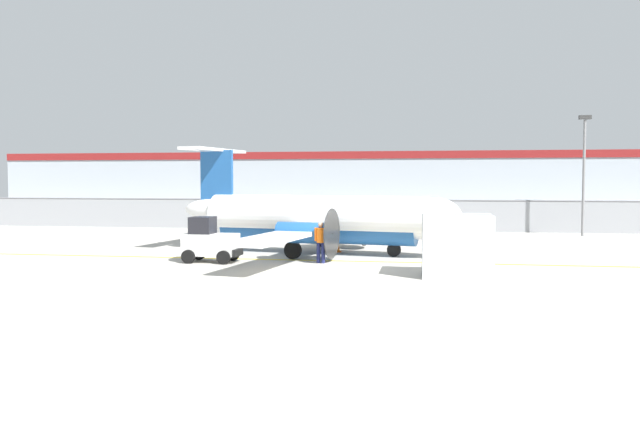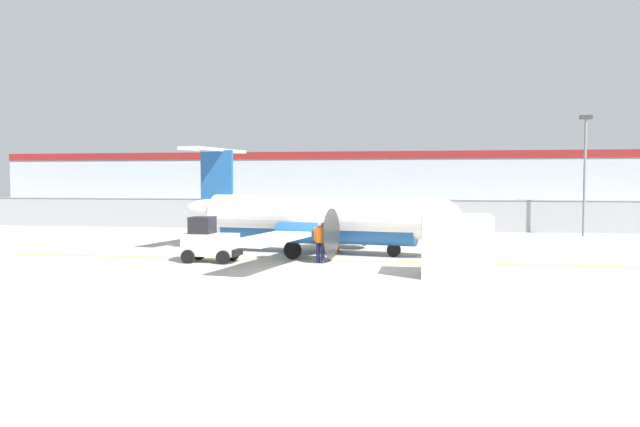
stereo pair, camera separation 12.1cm
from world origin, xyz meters
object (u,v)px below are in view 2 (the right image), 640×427
(apron_light_pole, at_px, (585,165))
(parked_car_0, at_px, (251,206))
(cargo_container, at_px, (456,245))
(parked_car_2, at_px, (445,214))
(commuter_airplane, at_px, (321,219))
(traffic_cone_near_left, at_px, (479,265))
(traffic_cone_near_right, at_px, (225,248))
(traffic_cone_far_left, at_px, (337,245))
(baggage_tug, at_px, (209,241))
(ground_crew_worker, at_px, (320,240))
(parked_car_1, at_px, (306,213))
(parked_car_3, at_px, (532,210))

(apron_light_pole, bearing_deg, parked_car_0, 144.49)
(cargo_container, xyz_separation_m, parked_car_2, (0.48, 24.48, -0.21))
(commuter_airplane, height_order, apron_light_pole, apron_light_pole)
(traffic_cone_near_left, distance_m, traffic_cone_near_right, 11.61)
(cargo_container, bearing_deg, traffic_cone_near_left, 46.07)
(traffic_cone_far_left, distance_m, apron_light_pole, 17.69)
(baggage_tug, relative_size, apron_light_pole, 0.32)
(commuter_airplane, height_order, ground_crew_worker, commuter_airplane)
(traffic_cone_near_right, xyz_separation_m, parked_car_1, (0.03, 19.76, 0.58))
(baggage_tug, distance_m, traffic_cone_far_left, 6.48)
(baggage_tug, xyz_separation_m, ground_crew_worker, (4.61, 0.37, 0.10))
(cargo_container, relative_size, traffic_cone_near_left, 3.81)
(ground_crew_worker, distance_m, cargo_container, 5.93)
(parked_car_0, bearing_deg, commuter_airplane, -64.64)
(baggage_tug, distance_m, cargo_container, 10.17)
(parked_car_1, bearing_deg, commuter_airplane, -79.94)
(traffic_cone_near_right, height_order, apron_light_pole, apron_light_pole)
(parked_car_2, xyz_separation_m, parked_car_3, (7.45, 7.92, 0.00))
(traffic_cone_far_left, bearing_deg, traffic_cone_near_right, -159.69)
(commuter_airplane, height_order, traffic_cone_near_left, commuter_airplane)
(traffic_cone_near_left, bearing_deg, traffic_cone_near_right, 160.08)
(parked_car_3, distance_m, apron_light_pole, 15.51)
(traffic_cone_near_left, distance_m, apron_light_pole, 18.49)
(parked_car_2, bearing_deg, parked_car_3, -131.41)
(commuter_airplane, relative_size, traffic_cone_far_left, 25.05)
(baggage_tug, height_order, apron_light_pole, apron_light_pole)
(baggage_tug, relative_size, traffic_cone_near_left, 3.67)
(commuter_airplane, distance_m, parked_car_2, 19.59)
(apron_light_pole, bearing_deg, parked_car_3, 91.92)
(parked_car_1, bearing_deg, baggage_tug, -92.44)
(ground_crew_worker, xyz_separation_m, traffic_cone_near_right, (-4.76, 2.16, -0.64))
(parked_car_0, distance_m, parked_car_1, 13.52)
(parked_car_2, bearing_deg, parked_car_0, -30.34)
(traffic_cone_near_right, distance_m, apron_light_pole, 22.64)
(cargo_container, relative_size, apron_light_pole, 0.34)
(traffic_cone_far_left, relative_size, parked_car_3, 0.15)
(apron_light_pole, bearing_deg, ground_crew_worker, -133.23)
(baggage_tug, xyz_separation_m, parked_car_0, (-7.64, 33.52, 0.04))
(commuter_airplane, bearing_deg, parked_car_2, 81.53)
(parked_car_1, bearing_deg, parked_car_2, -3.39)
(apron_light_pole, bearing_deg, traffic_cone_far_left, -141.95)
(baggage_tug, bearing_deg, parked_car_0, 104.02)
(baggage_tug, distance_m, parked_car_2, 24.48)
(cargo_container, bearing_deg, parked_car_3, 76.84)
(parked_car_2, distance_m, apron_light_pole, 11.26)
(commuter_airplane, bearing_deg, parked_car_0, 121.66)
(parked_car_0, bearing_deg, ground_crew_worker, -65.83)
(traffic_cone_near_left, height_order, parked_car_3, parked_car_3)
(ground_crew_worker, height_order, parked_car_3, same)
(ground_crew_worker, distance_m, parked_car_3, 32.53)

